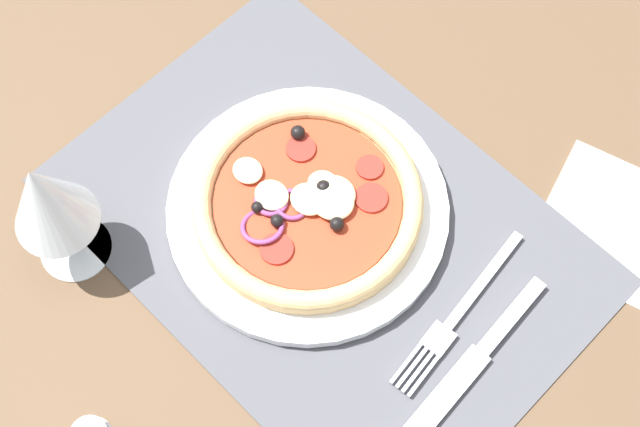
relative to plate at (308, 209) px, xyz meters
The scene contains 8 objects.
ground_plane 3.14cm from the plate, behind, with size 190.00×140.00×2.40cm, color brown.
placemat 2.38cm from the plate, behind, with size 46.96×32.54×0.40cm, color #4C4C51.
plate is the anchor object (origin of this frame).
pizza 1.73cm from the plate, 21.92° to the right, with size 20.61×20.61×2.68cm.
fork 16.20cm from the plate, behind, with size 3.50×18.06×0.44cm.
knife 19.86cm from the plate, behind, with size 2.84×20.06×0.62cm.
wine_glass 22.95cm from the plate, 54.32° to the left, with size 7.20×7.20×14.90cm.
napkin 28.70cm from the plate, 138.27° to the right, with size 14.59×13.14×0.36cm, color silver.
Camera 1 is at (-23.24, 24.00, 75.33)cm, focal length 51.12 mm.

